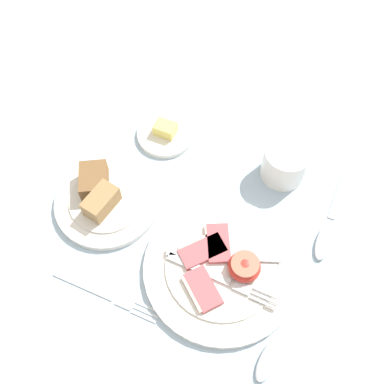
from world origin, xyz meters
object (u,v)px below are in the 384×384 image
fork_on_cloth (104,293)px  breakfast_plate (222,267)px  bread_plate (105,198)px  teaspoon_by_saucer (260,377)px  teaspoon_near_cup (328,229)px  butter_dish (166,133)px  sugar_cup (285,163)px

fork_on_cloth → breakfast_plate: bearing=35.7°
bread_plate → teaspoon_by_saucer: 0.38m
breakfast_plate → fork_on_cloth: 0.19m
bread_plate → fork_on_cloth: bread_plate is taller
teaspoon_near_cup → fork_on_cloth: bearing=-49.7°
breakfast_plate → fork_on_cloth: bearing=-132.9°
butter_dish → teaspoon_by_saucer: bearing=-36.5°
breakfast_plate → teaspoon_by_saucer: bearing=-38.5°
teaspoon_by_saucer → teaspoon_near_cup: size_ratio=1.00×
sugar_cup → teaspoon_by_saucer: sugar_cup is taller
butter_dish → teaspoon_by_saucer: butter_dish is taller
bread_plate → teaspoon_by_saucer: (0.37, -0.10, -0.01)m
sugar_cup → teaspoon_near_cup: (0.12, -0.06, -0.03)m
breakfast_plate → bread_plate: bearing=-177.3°
teaspoon_by_saucer → fork_on_cloth: bearing=93.5°
teaspoon_near_cup → butter_dish: bearing=-102.2°
bread_plate → sugar_cup: (0.23, 0.23, 0.02)m
sugar_cup → fork_on_cloth: sugar_cup is taller
teaspoon_by_saucer → teaspoon_near_cup: (-0.02, 0.27, 0.00)m
butter_dish → teaspoon_near_cup: 0.35m
sugar_cup → teaspoon_near_cup: bearing=-25.1°
sugar_cup → butter_dish: bearing=-167.5°
butter_dish → teaspoon_by_saucer: size_ratio=0.57×
teaspoon_by_saucer → teaspoon_near_cup: same height
bread_plate → butter_dish: bearing=90.3°
teaspoon_by_saucer → sugar_cup: bearing=20.2°
breakfast_plate → teaspoon_near_cup: 0.20m
bread_plate → fork_on_cloth: bearing=-50.8°
butter_dish → breakfast_plate: bearing=-35.3°
teaspoon_near_cup → fork_on_cloth: size_ratio=1.05×
breakfast_plate → butter_dish: (-0.24, 0.17, -0.00)m
butter_dish → fork_on_cloth: bearing=-70.9°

